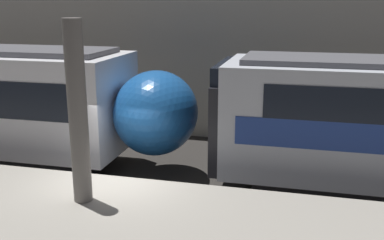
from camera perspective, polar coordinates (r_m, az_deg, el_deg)
ground_plane at (r=11.41m, az=-9.25°, el=-12.10°), size 120.00×120.00×0.00m
station_rear_barrier at (r=17.23m, az=-0.20°, el=6.33°), size 50.00×0.15×5.17m
support_pillar_near at (r=9.26m, az=-14.29°, el=0.79°), size 0.38×0.38×3.74m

